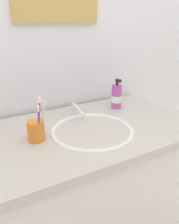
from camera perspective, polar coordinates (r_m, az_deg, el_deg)
tiled_wall_back at (r=1.39m, az=-7.89°, el=13.21°), size 2.29×0.04×2.40m
vanity_counter at (r=1.42m, az=-0.34°, el=-20.45°), size 1.09×0.65×0.90m
sink_basin at (r=1.14m, az=0.74°, el=-6.07°), size 0.41×0.41×0.09m
faucet at (r=1.25m, az=-3.55°, el=1.27°), size 0.02×0.17×0.13m
toothbrush_cup at (r=1.06m, az=-13.32°, el=-4.49°), size 0.08×0.08×0.09m
toothbrush_red at (r=1.01m, az=-12.46°, el=-1.01°), size 0.03×0.03×0.20m
toothbrush_white at (r=1.03m, az=-11.53°, el=-1.40°), size 0.04×0.03×0.18m
toothbrush_blue at (r=1.00m, az=-12.63°, el=-2.28°), size 0.01×0.05×0.18m
soap_dispenser at (r=1.40m, az=6.76°, el=3.82°), size 0.06×0.06×0.18m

